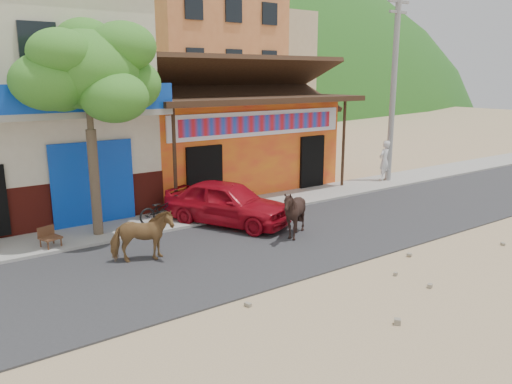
# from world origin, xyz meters

# --- Properties ---
(ground) EXTENTS (120.00, 120.00, 0.00)m
(ground) POSITION_xyz_m (0.00, 0.00, 0.00)
(ground) COLOR #9E825B
(ground) RESTS_ON ground
(road) EXTENTS (60.00, 5.00, 0.04)m
(road) POSITION_xyz_m (0.00, 2.50, 0.02)
(road) COLOR #28282B
(road) RESTS_ON ground
(sidewalk) EXTENTS (60.00, 2.00, 0.12)m
(sidewalk) POSITION_xyz_m (0.00, 6.00, 0.06)
(sidewalk) COLOR gray
(sidewalk) RESTS_ON ground
(dance_club) EXTENTS (8.00, 6.00, 3.60)m
(dance_club) POSITION_xyz_m (2.00, 10.00, 1.80)
(dance_club) COLOR orange
(dance_club) RESTS_ON ground
(cafe_building) EXTENTS (7.00, 6.00, 7.00)m
(cafe_building) POSITION_xyz_m (-5.50, 10.00, 3.50)
(cafe_building) COLOR beige
(cafe_building) RESTS_ON ground
(apartment_front) EXTENTS (9.00, 9.00, 12.00)m
(apartment_front) POSITION_xyz_m (9.00, 24.00, 6.00)
(apartment_front) COLOR #CC723F
(apartment_front) RESTS_ON ground
(apartment_rear) EXTENTS (8.00, 8.00, 10.00)m
(apartment_rear) POSITION_xyz_m (18.00, 30.00, 5.00)
(apartment_rear) COLOR tan
(apartment_rear) RESTS_ON ground
(tree) EXTENTS (3.00, 3.00, 6.00)m
(tree) POSITION_xyz_m (-4.60, 5.80, 3.12)
(tree) COLOR #2D721E
(tree) RESTS_ON sidewalk
(utility_pole) EXTENTS (0.24, 0.24, 8.00)m
(utility_pole) POSITION_xyz_m (8.20, 6.00, 4.12)
(utility_pole) COLOR gray
(utility_pole) RESTS_ON sidewalk
(cow_tan) EXTENTS (1.67, 1.12, 1.29)m
(cow_tan) POSITION_xyz_m (-4.34, 3.18, 0.69)
(cow_tan) COLOR olive
(cow_tan) RESTS_ON road
(cow_dark) EXTENTS (1.45, 1.32, 1.45)m
(cow_dark) POSITION_xyz_m (-0.09, 2.44, 0.76)
(cow_dark) COLOR black
(cow_dark) RESTS_ON road
(red_car) EXTENTS (3.31, 4.36, 1.38)m
(red_car) POSITION_xyz_m (-0.91, 4.68, 0.73)
(red_car) COLOR #A40B1A
(red_car) RESTS_ON road
(scooter) EXTENTS (1.63, 0.75, 0.83)m
(scooter) POSITION_xyz_m (-2.58, 5.86, 0.53)
(scooter) COLOR black
(scooter) RESTS_ON sidewalk
(pedestrian) EXTENTS (0.68, 0.49, 1.73)m
(pedestrian) POSITION_xyz_m (8.00, 6.08, 0.99)
(pedestrian) COLOR silver
(pedestrian) RESTS_ON sidewalk
(cafe_chair_right) EXTENTS (0.58, 0.58, 1.00)m
(cafe_chair_right) POSITION_xyz_m (-6.00, 5.41, 0.62)
(cafe_chair_right) COLOR #51311B
(cafe_chair_right) RESTS_ON sidewalk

